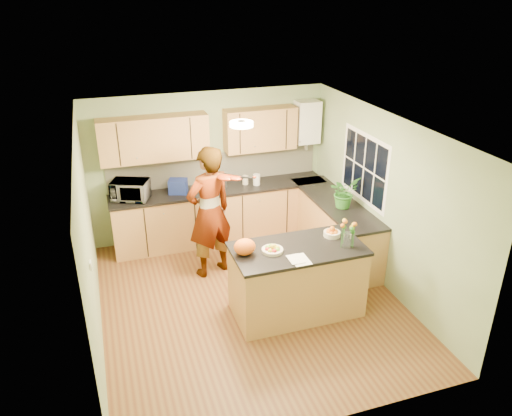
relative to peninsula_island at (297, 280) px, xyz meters
name	(u,v)px	position (x,y,z in m)	size (l,w,h in m)	color
floor	(250,301)	(-0.53, 0.41, -0.49)	(4.50, 4.50, 0.00)	brown
ceiling	(249,127)	(-0.53, 0.41, 2.01)	(4.00, 4.50, 0.02)	silver
wall_back	(209,165)	(-0.53, 2.66, 0.76)	(4.00, 0.02, 2.50)	gray
wall_front	(324,324)	(-0.53, -1.84, 0.76)	(4.00, 0.02, 2.50)	gray
wall_left	(89,244)	(-2.53, 0.41, 0.76)	(0.02, 4.50, 2.50)	gray
wall_right	(384,201)	(1.47, 0.41, 0.76)	(0.02, 4.50, 2.50)	gray
back_counter	(221,213)	(-0.43, 2.36, -0.02)	(3.64, 0.62, 0.94)	tan
right_counter	(334,228)	(1.17, 1.26, -0.02)	(0.62, 2.24, 0.94)	tan
splashback	(215,168)	(-0.43, 2.64, 0.71)	(3.60, 0.02, 0.52)	beige
upper_cabinets	(199,135)	(-0.70, 2.49, 1.36)	(3.20, 0.34, 0.70)	tan
boiler	(307,122)	(1.17, 2.50, 1.41)	(0.40, 0.30, 0.86)	white
window_right	(364,168)	(1.47, 1.01, 1.06)	(0.01, 1.30, 1.05)	white
light_switch	(91,265)	(-2.51, -0.19, 0.81)	(0.02, 0.09, 0.09)	white
ceiling_lamp	(241,124)	(-0.53, 0.71, 1.97)	(0.30, 0.30, 0.07)	#FFEABF
peninsula_island	(297,280)	(0.00, 0.00, 0.00)	(1.71, 0.88, 0.98)	tan
fruit_dish	(272,249)	(-0.35, 0.00, 0.53)	(0.27, 0.27, 0.10)	beige
orange_bowl	(332,232)	(0.55, 0.15, 0.54)	(0.22, 0.22, 0.13)	beige
flower_vase	(348,227)	(0.60, -0.18, 0.78)	(0.24, 0.24, 0.44)	silver
orange_bag	(245,247)	(-0.70, 0.05, 0.59)	(0.28, 0.23, 0.21)	orange
papers	(300,260)	(-0.10, -0.30, 0.49)	(0.21, 0.29, 0.01)	white
violinist	(209,212)	(-0.85, 1.33, 0.52)	(0.74, 0.48, 2.02)	#DAA485
violin	(226,177)	(-0.65, 1.11, 1.12)	(0.57, 0.23, 0.11)	#4A0F04
microwave	(130,190)	(-1.88, 2.35, 0.60)	(0.56, 0.38, 0.31)	white
blue_box	(178,186)	(-1.12, 2.37, 0.56)	(0.29, 0.21, 0.23)	navy
kettle	(222,181)	(-0.37, 2.38, 0.56)	(0.15, 0.15, 0.28)	#AFAFB3
jar_cream	(245,180)	(0.03, 2.39, 0.53)	(0.10, 0.10, 0.15)	beige
jar_white	(257,180)	(0.20, 2.31, 0.54)	(0.12, 0.12, 0.18)	white
potted_plant	(344,192)	(1.17, 1.03, 0.69)	(0.44, 0.38, 0.48)	#317C29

